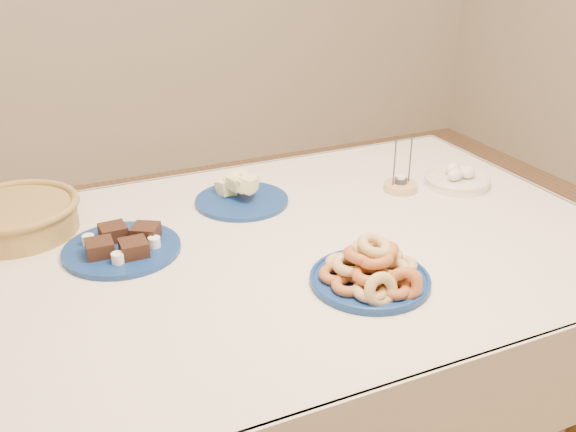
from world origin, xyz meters
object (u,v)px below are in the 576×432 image
at_px(wicker_basket, 15,216).
at_px(candle_holder, 400,185).
at_px(donut_platter, 372,271).
at_px(melon_plate, 240,193).
at_px(dining_table, 280,282).
at_px(egg_bowl, 457,179).
at_px(brownie_plate, 122,246).

distance_m(wicker_basket, candle_holder, 1.05).
xyz_separation_m(donut_platter, wicker_basket, (-0.69, 0.59, 0.01)).
distance_m(donut_platter, melon_plate, 0.54).
bearing_deg(candle_holder, donut_platter, -130.05).
xyz_separation_m(dining_table, egg_bowl, (0.63, 0.13, 0.13)).
bearing_deg(wicker_basket, brownie_plate, -44.24).
bearing_deg(dining_table, brownie_plate, 160.91).
distance_m(brownie_plate, wicker_basket, 0.31).
height_order(donut_platter, wicker_basket, donut_platter).
bearing_deg(melon_plate, brownie_plate, -156.12).
distance_m(donut_platter, egg_bowl, 0.65).
distance_m(donut_platter, wicker_basket, 0.91).
distance_m(melon_plate, brownie_plate, 0.39).
relative_size(candle_holder, egg_bowl, 0.73).
bearing_deg(brownie_plate, wicker_basket, 135.76).
relative_size(dining_table, wicker_basket, 4.19).
distance_m(dining_table, brownie_plate, 0.40).
relative_size(donut_platter, wicker_basket, 0.75).
distance_m(wicker_basket, egg_bowl, 1.23).
bearing_deg(melon_plate, donut_platter, -78.76).
distance_m(dining_table, candle_holder, 0.50).
height_order(donut_platter, candle_holder, candle_holder).
height_order(dining_table, melon_plate, melon_plate).
xyz_separation_m(donut_platter, candle_holder, (0.35, 0.42, -0.02)).
distance_m(brownie_plate, candle_holder, 0.82).
bearing_deg(egg_bowl, melon_plate, 166.13).
xyz_separation_m(brownie_plate, egg_bowl, (0.99, 0.00, 0.00)).
bearing_deg(donut_platter, wicker_basket, 139.39).
distance_m(dining_table, egg_bowl, 0.66).
relative_size(melon_plate, wicker_basket, 0.81).
relative_size(dining_table, brownie_plate, 4.92).
bearing_deg(donut_platter, egg_bowl, 35.82).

